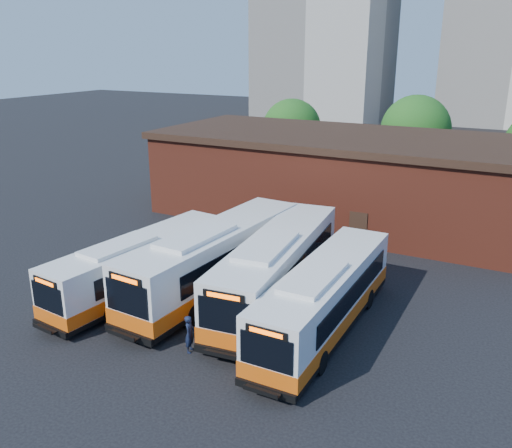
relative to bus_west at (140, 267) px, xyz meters
The scene contains 9 objects.
ground 5.57m from the bus_west, 20.07° to the right, with size 220.00×220.00×0.00m, color black.
bus_west is the anchor object (origin of this frame).
bus_midwest 3.99m from the bus_west, 31.59° to the left, with size 3.67×13.85×3.73m.
bus_mideast 7.28m from the bus_west, 21.00° to the left, with size 4.16×13.60×3.65m.
bus_east 10.14m from the bus_west, ahead, with size 2.63×12.39×3.37m.
transit_worker 6.81m from the bus_west, 33.03° to the right, with size 0.62×0.40×1.69m, color #111932.
depot_building 18.93m from the bus_west, 74.45° to the left, with size 28.60×12.60×6.40m.
tree_west 30.72m from the bus_west, 99.32° to the left, with size 6.00×6.00×7.65m.
tree_mid 33.12m from the bus_west, 77.63° to the left, with size 6.56×6.56×8.36m.
Camera 1 is at (12.84, -18.73, 12.60)m, focal length 38.00 mm.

